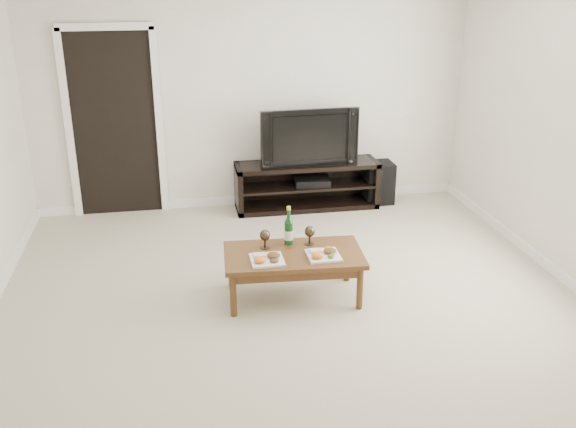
# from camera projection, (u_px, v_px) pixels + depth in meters

# --- Properties ---
(floor) EXTENTS (5.50, 5.50, 0.00)m
(floor) POSITION_uv_depth(u_px,v_px,m) (298.00, 318.00, 5.25)
(floor) COLOR #C1B69C
(floor) RESTS_ON ground
(back_wall) EXTENTS (5.00, 0.04, 2.60)m
(back_wall) POSITION_uv_depth(u_px,v_px,m) (252.00, 96.00, 7.32)
(back_wall) COLOR beige
(back_wall) RESTS_ON ground
(doorway) EXTENTS (0.90, 0.02, 2.05)m
(doorway) POSITION_uv_depth(u_px,v_px,m) (115.00, 126.00, 7.13)
(doorway) COLOR black
(doorway) RESTS_ON ground
(media_console) EXTENTS (1.67, 0.45, 0.55)m
(media_console) POSITION_uv_depth(u_px,v_px,m) (307.00, 185.00, 7.54)
(media_console) COLOR black
(media_console) RESTS_ON ground
(television) EXTENTS (1.14, 0.21, 0.65)m
(television) POSITION_uv_depth(u_px,v_px,m) (307.00, 135.00, 7.32)
(television) COLOR black
(television) RESTS_ON media_console
(av_receiver) EXTENTS (0.43, 0.34, 0.08)m
(av_receiver) POSITION_uv_depth(u_px,v_px,m) (312.00, 181.00, 7.52)
(av_receiver) COLOR black
(av_receiver) RESTS_ON media_console
(subwoofer) EXTENTS (0.33, 0.33, 0.49)m
(subwoofer) POSITION_uv_depth(u_px,v_px,m) (378.00, 182.00, 7.73)
(subwoofer) COLOR black
(subwoofer) RESTS_ON ground
(coffee_table) EXTENTS (1.21, 0.71, 0.42)m
(coffee_table) POSITION_uv_depth(u_px,v_px,m) (293.00, 275.00, 5.51)
(coffee_table) COLOR #532F17
(coffee_table) RESTS_ON ground
(plate_left) EXTENTS (0.27, 0.27, 0.07)m
(plate_left) POSITION_uv_depth(u_px,v_px,m) (267.00, 257.00, 5.27)
(plate_left) COLOR white
(plate_left) RESTS_ON coffee_table
(plate_right) EXTENTS (0.27, 0.27, 0.07)m
(plate_right) POSITION_uv_depth(u_px,v_px,m) (323.00, 253.00, 5.35)
(plate_right) COLOR white
(plate_right) RESTS_ON coffee_table
(wine_bottle) EXTENTS (0.07, 0.07, 0.35)m
(wine_bottle) POSITION_uv_depth(u_px,v_px,m) (289.00, 225.00, 5.54)
(wine_bottle) COLOR #0F3915
(wine_bottle) RESTS_ON coffee_table
(goblet_left) EXTENTS (0.09, 0.09, 0.17)m
(goblet_left) POSITION_uv_depth(u_px,v_px,m) (265.00, 239.00, 5.49)
(goblet_left) COLOR #3A2D1F
(goblet_left) RESTS_ON coffee_table
(goblet_right) EXTENTS (0.09, 0.09, 0.17)m
(goblet_right) POSITION_uv_depth(u_px,v_px,m) (310.00, 235.00, 5.57)
(goblet_right) COLOR #3A2D1F
(goblet_right) RESTS_ON coffee_table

